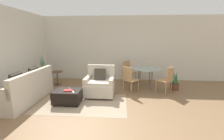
{
  "coord_description": "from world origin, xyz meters",
  "views": [
    {
      "loc": [
        0.39,
        -3.04,
        1.81
      ],
      "look_at": [
        0.05,
        1.97,
        0.75
      ],
      "focal_mm": 24.0,
      "sensor_mm": 36.0,
      "label": 1
    }
  ],
  "objects_px": {
    "side_table": "(57,75)",
    "dining_chair_near_right": "(167,78)",
    "dining_chair_near_left": "(129,78)",
    "couch": "(24,91)",
    "tv_remote_primary": "(69,88)",
    "potted_plant": "(44,78)",
    "ottoman": "(68,96)",
    "potted_plant_small": "(175,84)",
    "armchair": "(100,84)",
    "tv_remote_secondary": "(73,92)",
    "dining_table": "(145,70)",
    "book_stack": "(68,90)",
    "dining_chair_far_left": "(128,70)"
  },
  "relations": [
    {
      "from": "tv_remote_secondary",
      "to": "side_table",
      "type": "relative_size",
      "value": 0.3
    },
    {
      "from": "book_stack",
      "to": "tv_remote_secondary",
      "type": "distance_m",
      "value": 0.2
    },
    {
      "from": "dining_chair_near_left",
      "to": "dining_chair_near_right",
      "type": "bearing_deg",
      "value": 0.0
    },
    {
      "from": "armchair",
      "to": "ottoman",
      "type": "bearing_deg",
      "value": -140.21
    },
    {
      "from": "tv_remote_primary",
      "to": "dining_chair_far_left",
      "type": "xyz_separation_m",
      "value": [
        1.77,
        2.06,
        0.12
      ]
    },
    {
      "from": "potted_plant",
      "to": "couch",
      "type": "bearing_deg",
      "value": -82.09
    },
    {
      "from": "armchair",
      "to": "tv_remote_primary",
      "type": "height_order",
      "value": "armchair"
    },
    {
      "from": "armchair",
      "to": "tv_remote_secondary",
      "type": "distance_m",
      "value": 1.02
    },
    {
      "from": "armchair",
      "to": "book_stack",
      "type": "bearing_deg",
      "value": -136.93
    },
    {
      "from": "ottoman",
      "to": "tv_remote_primary",
      "type": "relative_size",
      "value": 4.46
    },
    {
      "from": "dining_chair_near_left",
      "to": "dining_chair_near_right",
      "type": "relative_size",
      "value": 1.0
    },
    {
      "from": "dining_chair_near_left",
      "to": "dining_chair_near_right",
      "type": "distance_m",
      "value": 1.22
    },
    {
      "from": "couch",
      "to": "tv_remote_primary",
      "type": "xyz_separation_m",
      "value": [
        1.33,
        0.08,
        0.08
      ]
    },
    {
      "from": "couch",
      "to": "side_table",
      "type": "bearing_deg",
      "value": 79.94
    },
    {
      "from": "tv_remote_primary",
      "to": "couch",
      "type": "bearing_deg",
      "value": -176.57
    },
    {
      "from": "ottoman",
      "to": "dining_chair_near_right",
      "type": "height_order",
      "value": "dining_chair_near_right"
    },
    {
      "from": "ottoman",
      "to": "dining_chair_near_left",
      "type": "height_order",
      "value": "dining_chair_near_left"
    },
    {
      "from": "dining_table",
      "to": "dining_chair_far_left",
      "type": "xyz_separation_m",
      "value": [
        -0.61,
        0.61,
        -0.13
      ]
    },
    {
      "from": "ottoman",
      "to": "dining_chair_near_left",
      "type": "xyz_separation_m",
      "value": [
        1.77,
        0.98,
        0.3
      ]
    },
    {
      "from": "dining_chair_near_right",
      "to": "potted_plant_small",
      "type": "bearing_deg",
      "value": 44.51
    },
    {
      "from": "dining_chair_near_right",
      "to": "potted_plant_small",
      "type": "xyz_separation_m",
      "value": [
        0.42,
        0.42,
        -0.32
      ]
    },
    {
      "from": "side_table",
      "to": "dining_chair_near_right",
      "type": "bearing_deg",
      "value": -10.06
    },
    {
      "from": "tv_remote_primary",
      "to": "dining_table",
      "type": "height_order",
      "value": "dining_table"
    },
    {
      "from": "side_table",
      "to": "dining_chair_far_left",
      "type": "height_order",
      "value": "dining_chair_far_left"
    },
    {
      "from": "ottoman",
      "to": "potted_plant_small",
      "type": "relative_size",
      "value": 0.96
    },
    {
      "from": "dining_table",
      "to": "potted_plant_small",
      "type": "distance_m",
      "value": 1.15
    },
    {
      "from": "armchair",
      "to": "tv_remote_primary",
      "type": "bearing_deg",
      "value": -146.58
    },
    {
      "from": "tv_remote_secondary",
      "to": "side_table",
      "type": "xyz_separation_m",
      "value": [
        -1.25,
        1.84,
        -0.02
      ]
    },
    {
      "from": "book_stack",
      "to": "dining_chair_far_left",
      "type": "height_order",
      "value": "dining_chair_far_left"
    },
    {
      "from": "dining_table",
      "to": "dining_chair_near_right",
      "type": "xyz_separation_m",
      "value": [
        0.61,
        -0.61,
        -0.13
      ]
    },
    {
      "from": "tv_remote_secondary",
      "to": "side_table",
      "type": "distance_m",
      "value": 2.22
    },
    {
      "from": "couch",
      "to": "dining_chair_near_right",
      "type": "bearing_deg",
      "value": 11.97
    },
    {
      "from": "side_table",
      "to": "potted_plant_small",
      "type": "height_order",
      "value": "potted_plant_small"
    },
    {
      "from": "side_table",
      "to": "dining_chair_far_left",
      "type": "xyz_separation_m",
      "value": [
        2.81,
        0.51,
        0.14
      ]
    },
    {
      "from": "armchair",
      "to": "dining_table",
      "type": "bearing_deg",
      "value": 30.23
    },
    {
      "from": "potted_plant",
      "to": "dining_chair_far_left",
      "type": "distance_m",
      "value": 3.38
    },
    {
      "from": "couch",
      "to": "dining_table",
      "type": "distance_m",
      "value": 4.03
    },
    {
      "from": "potted_plant",
      "to": "potted_plant_small",
      "type": "bearing_deg",
      "value": -2.66
    },
    {
      "from": "dining_chair_near_left",
      "to": "couch",
      "type": "bearing_deg",
      "value": -163.53
    },
    {
      "from": "couch",
      "to": "dining_chair_far_left",
      "type": "distance_m",
      "value": 3.77
    },
    {
      "from": "tv_remote_secondary",
      "to": "side_table",
      "type": "height_order",
      "value": "side_table"
    },
    {
      "from": "dining_table",
      "to": "potted_plant_small",
      "type": "bearing_deg",
      "value": -10.65
    },
    {
      "from": "book_stack",
      "to": "tv_remote_secondary",
      "type": "xyz_separation_m",
      "value": [
        0.17,
        -0.09,
        -0.01
      ]
    },
    {
      "from": "couch",
      "to": "ottoman",
      "type": "height_order",
      "value": "couch"
    },
    {
      "from": "tv_remote_primary",
      "to": "ottoman",
      "type": "bearing_deg",
      "value": -92.88
    },
    {
      "from": "dining_chair_near_left",
      "to": "potted_plant",
      "type": "bearing_deg",
      "value": 168.95
    },
    {
      "from": "ottoman",
      "to": "dining_table",
      "type": "distance_m",
      "value": 2.9
    },
    {
      "from": "potted_plant",
      "to": "dining_table",
      "type": "height_order",
      "value": "potted_plant"
    },
    {
      "from": "ottoman",
      "to": "potted_plant_small",
      "type": "height_order",
      "value": "potted_plant_small"
    },
    {
      "from": "tv_remote_primary",
      "to": "potted_plant",
      "type": "xyz_separation_m",
      "value": [
        -1.55,
        1.49,
        -0.12
      ]
    }
  ]
}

